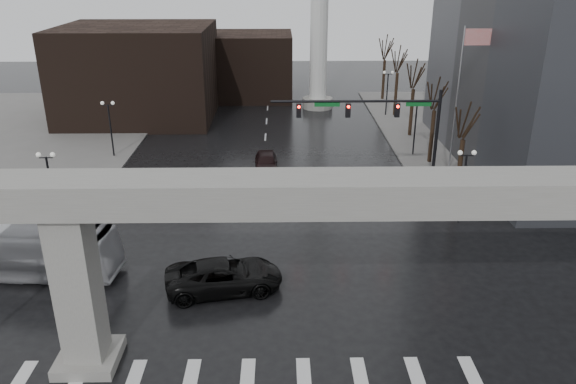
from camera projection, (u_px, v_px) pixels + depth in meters
The scene contains 22 objects.
ground at pixel (249, 360), 24.85m from camera, with size 160.00×160.00×0.00m, color black.
sidewalk_ne at pixel (515, 130), 58.45m from camera, with size 28.00×36.00×0.15m, color slate.
sidewalk_nw at pixel (13, 132), 57.71m from camera, with size 28.00×36.00×0.15m, color slate.
elevated_guideway at pixel (276, 220), 22.23m from camera, with size 48.00×2.60×8.70m.
building_far_left at pixel (139, 73), 61.54m from camera, with size 16.00×14.00×10.00m, color black.
building_far_mid at pixel (252, 66), 71.33m from camera, with size 10.00×10.00×8.00m, color black.
signal_mast_arm at pixel (385, 120), 40.12m from camera, with size 12.12×0.43×8.00m.
flagpole_assembly at pixel (462, 87), 42.51m from camera, with size 2.06×0.12×12.00m.
lamp_right_0 at pixel (464, 174), 36.65m from camera, with size 1.22×0.32×5.11m.
lamp_right_1 at pixel (416, 118), 49.58m from camera, with size 1.22×0.32×5.11m.
lamp_right_2 at pixel (387, 86), 62.52m from camera, with size 1.22×0.32×5.11m.
lamp_left_0 at pixel (49, 176), 36.26m from camera, with size 1.22×0.32×5.11m.
lamp_left_1 at pixel (110, 120), 49.20m from camera, with size 1.22×0.32×5.11m.
lamp_left_2 at pixel (145, 86), 62.13m from camera, with size 1.22×0.32×5.11m.
tree_right_0 at pixel (460, 163), 40.64m from camera, with size 1.09×1.58×7.50m.
tree_right_1 at pixel (433, 131), 48.00m from camera, with size 1.09×1.61×7.67m.
tree_right_2 at pixel (412, 108), 55.37m from camera, with size 1.10×1.63×7.85m.
tree_right_3 at pixel (396, 90), 62.74m from camera, with size 1.11×1.66×8.02m.
tree_right_4 at pixel (384, 76), 70.10m from camera, with size 1.12×1.69×8.19m.
pickup_truck at pixel (224, 276), 29.84m from camera, with size 2.85×6.19×1.72m, color black.
city_bus at pixel (20, 251), 31.06m from camera, with size 2.56×10.94×3.05m, color #B1B1B6.
far_car at pixel (266, 162), 46.84m from camera, with size 1.88×4.68×1.60m, color black.
Camera 1 is at (1.43, -20.13, 16.40)m, focal length 35.00 mm.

